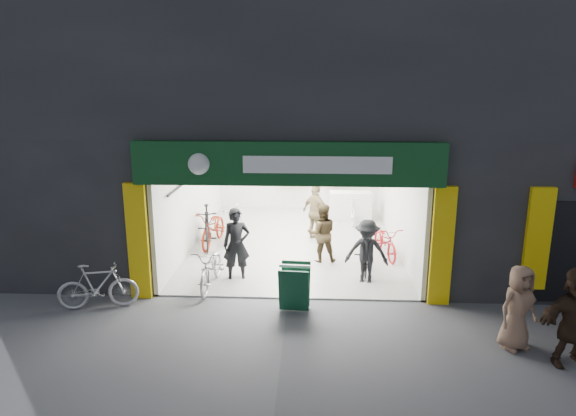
# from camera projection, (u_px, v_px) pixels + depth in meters

# --- Properties ---
(ground) EXTENTS (60.00, 60.00, 0.00)m
(ground) POSITION_uv_depth(u_px,v_px,m) (288.00, 299.00, 11.32)
(ground) COLOR #56565B
(ground) RESTS_ON ground
(building) EXTENTS (17.00, 10.27, 8.00)m
(building) POSITION_uv_depth(u_px,v_px,m) (327.00, 93.00, 15.04)
(building) COLOR #232326
(building) RESTS_ON ground
(bike_left_front) EXTENTS (0.73, 1.92, 1.00)m
(bike_left_front) POSITION_uv_depth(u_px,v_px,m) (212.00, 267.00, 11.87)
(bike_left_front) COLOR #ACABB0
(bike_left_front) RESTS_ON ground
(bike_left_midfront) EXTENTS (0.94, 2.04, 1.18)m
(bike_left_midfront) POSITION_uv_depth(u_px,v_px,m) (207.00, 227.00, 14.69)
(bike_left_midfront) COLOR black
(bike_left_midfront) RESTS_ON ground
(bike_left_midback) EXTENTS (0.91, 2.04, 1.04)m
(bike_left_midback) POSITION_uv_depth(u_px,v_px,m) (214.00, 228.00, 14.85)
(bike_left_midback) COLOR maroon
(bike_left_midback) RESTS_ON ground
(bike_left_back) EXTENTS (0.67, 1.82, 1.07)m
(bike_left_back) POSITION_uv_depth(u_px,v_px,m) (235.00, 223.00, 15.26)
(bike_left_back) COLOR #AFB0B4
(bike_left_back) RESTS_ON ground
(bike_right_front) EXTENTS (0.45, 1.55, 0.93)m
(bike_right_front) POSITION_uv_depth(u_px,v_px,m) (363.00, 254.00, 12.82)
(bike_right_front) COLOR black
(bike_right_front) RESTS_ON ground
(bike_right_mid) EXTENTS (0.92, 1.80, 0.90)m
(bike_right_mid) POSITION_uv_depth(u_px,v_px,m) (385.00, 241.00, 13.87)
(bike_right_mid) COLOR #9B0E12
(bike_right_mid) RESTS_ON ground
(bike_right_back) EXTENTS (0.54, 1.68, 1.00)m
(bike_right_back) POSITION_uv_depth(u_px,v_px,m) (351.00, 209.00, 17.09)
(bike_right_back) COLOR silver
(bike_right_back) RESTS_ON ground
(parked_bike) EXTENTS (1.72, 0.85, 1.00)m
(parked_bike) POSITION_uv_depth(u_px,v_px,m) (98.00, 286.00, 10.77)
(parked_bike) COLOR #B7B7BC
(parked_bike) RESTS_ON ground
(customer_a) EXTENTS (0.72, 0.54, 1.77)m
(customer_a) POSITION_uv_depth(u_px,v_px,m) (237.00, 245.00, 12.22)
(customer_a) COLOR black
(customer_a) RESTS_ON ground
(customer_b) EXTENTS (0.83, 0.68, 1.58)m
(customer_b) POSITION_uv_depth(u_px,v_px,m) (322.00, 233.00, 13.42)
(customer_b) COLOR #3C2E1B
(customer_b) RESTS_ON ground
(customer_c) EXTENTS (1.09, 0.73, 1.57)m
(customer_c) POSITION_uv_depth(u_px,v_px,m) (367.00, 252.00, 12.01)
(customer_c) COLOR black
(customer_c) RESTS_ON ground
(customer_d) EXTENTS (1.01, 0.99, 1.71)m
(customer_d) POSITION_uv_depth(u_px,v_px,m) (316.00, 213.00, 15.22)
(customer_d) COLOR olive
(customer_d) RESTS_ON ground
(pedestrian_near) EXTENTS (0.90, 0.77, 1.57)m
(pedestrian_near) POSITION_uv_depth(u_px,v_px,m) (518.00, 308.00, 9.12)
(pedestrian_near) COLOR #896650
(pedestrian_near) RESTS_ON ground
(pedestrian_far) EXTENTS (1.69, 0.94, 1.74)m
(pedestrian_far) POSITION_uv_depth(u_px,v_px,m) (576.00, 317.00, 8.59)
(pedestrian_far) COLOR #332317
(pedestrian_far) RESTS_ON ground
(sandwich_board) EXTENTS (0.66, 0.68, 0.96)m
(sandwich_board) POSITION_uv_depth(u_px,v_px,m) (295.00, 286.00, 10.70)
(sandwich_board) COLOR #0F3C25
(sandwich_board) RESTS_ON ground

